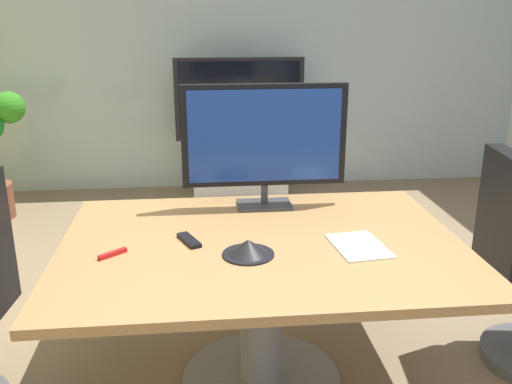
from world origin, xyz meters
The scene contains 9 objects.
ground_plane centered at (0.00, 0.00, 0.00)m, with size 7.47×7.47×0.00m, color #7A664C.
wall_back_glass_partition centered at (0.00, 3.24, 1.46)m, with size 5.80×0.10×2.92m, color #9EB2B7.
conference_table centered at (-0.14, -0.05, 0.55)m, with size 1.78×1.29×0.73m.
tv_monitor centered at (-0.07, 0.43, 1.09)m, with size 0.84×0.18×0.64m.
wall_display_unit centered at (-0.02, 2.88, 0.44)m, with size 1.20×0.36×1.31m.
conference_phone centered at (-0.21, -0.19, 0.76)m, with size 0.22×0.22×0.07m.
remote_control centered at (-0.46, -0.02, 0.74)m, with size 0.05×0.17×0.02m, color black.
whiteboard_marker centered at (-0.78, -0.14, 0.74)m, with size 0.13×0.02×0.02m, color red.
paper_notepad centered at (0.27, -0.15, 0.74)m, with size 0.21×0.30×0.01m, color white.
Camera 1 is at (-0.40, -2.33, 1.71)m, focal length 39.27 mm.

